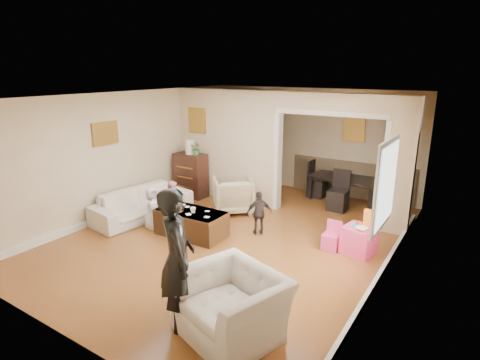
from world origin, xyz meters
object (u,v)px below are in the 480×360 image
Objects in this scene: sofa at (143,204)px; armchair_back at (233,195)px; dresser at (191,175)px; dining_table at (347,190)px; adult_person at (177,259)px; armchair_front at (231,305)px; child_kneel_a at (152,208)px; coffee_table at (191,223)px; play_table at (359,240)px; child_toddler at (259,213)px; coffee_cup at (193,210)px; cyan_cup at (354,225)px; table_lamp at (190,147)px; child_kneel_b at (174,202)px.

sofa is 1.94m from armchair_back.
dresser is at bearing -55.12° from armchair_back.
adult_person is (-0.25, -5.65, 0.58)m from dining_table.
sofa is 2.56× the size of armchair_back.
child_kneel_a reaches higher than armchair_front.
play_table is (2.89, 0.97, -0.01)m from coffee_table.
armchair_front reaches higher than coffee_table.
armchair_front is 2.38× the size of play_table.
child_kneel_a is at bearing -16.29° from child_toddler.
dining_table is (1.76, 3.54, -0.24)m from coffee_cup.
coffee_cup is 0.13× the size of child_kneel_a.
armchair_back reaches higher than cyan_cup.
adult_person is at bearing -111.08° from cyan_cup.
child_toddler is (2.57, -1.09, -0.83)m from table_lamp.
dresser reaches higher than cyan_cup.
armchair_back is at bearing 141.14° from armchair_front.
sofa is at bearing 71.38° from child_kneel_a.
child_toddler is at bearing -22.99° from dresser.
cyan_cup is 0.05× the size of dining_table.
child_kneel_a is (-3.64, -1.07, -0.10)m from cyan_cup.
cyan_cup is at bearing 126.06° from armchair_back.
play_table is at bearing -65.01° from child_kneel_a.
adult_person is at bearing -53.29° from coffee_table.
child_kneel_b is (0.15, 0.45, 0.02)m from child_kneel_a.
armchair_front is at bearing -45.26° from dresser.
child_toddler is at bearing -174.51° from cyan_cup.
armchair_back is at bearing 95.56° from coffee_cup.
coffee_table is 12.24× the size of coffee_cup.
cyan_cup is 0.09× the size of child_kneel_b.
armchair_front is 0.67× the size of adult_person.
armchair_back reaches higher than play_table.
dresser is at bearing 0.00° from table_lamp.
table_lamp is at bearing -55.12° from armchair_back.
table_lamp is 0.43× the size of child_kneel_a.
child_toddler is (1.75, 0.45, -0.02)m from child_kneel_b.
play_table is (2.79, 1.02, -0.30)m from coffee_cup.
child_toddler is at bearing -56.29° from child_kneel_a.
table_lamp is at bearing 6.47° from child_kneel_b.
sofa is 2.51× the size of child_toddler.
armchair_front is 2.97m from child_toddler.
dresser is 2.49m from coffee_cup.
child_kneel_a is at bearing -173.99° from coffee_cup.
sofa is at bearing 79.86° from child_kneel_b.
sofa is 1.57m from coffee_cup.
coffee_cup is 0.12× the size of child_kneel_b.
child_kneel_b reaches higher than dining_table.
armchair_front reaches higher than coffee_cup.
coffee_cup is 0.96m from child_kneel_a.
child_kneel_b is at bearing 19.48° from armchair_back.
coffee_table is at bearing -50.40° from table_lamp.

